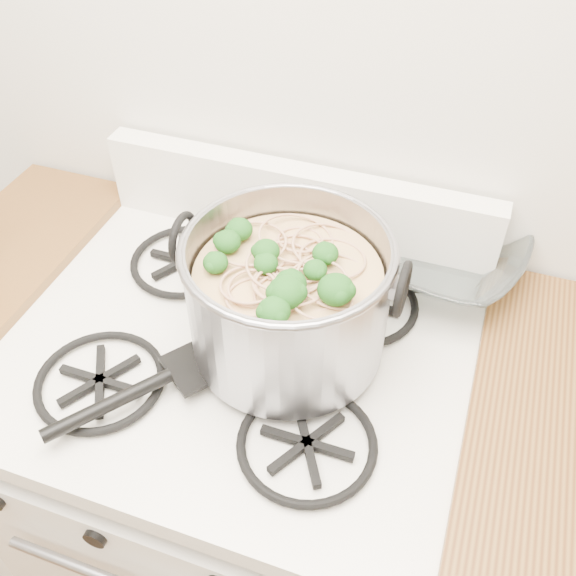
# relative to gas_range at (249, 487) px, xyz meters

# --- Properties ---
(gas_range) EXTENTS (0.76, 0.66, 0.92)m
(gas_range) POSITION_rel_gas_range_xyz_m (0.00, 0.00, 0.00)
(gas_range) COLOR white
(gas_range) RESTS_ON ground
(counter_left) EXTENTS (0.25, 0.65, 0.92)m
(counter_left) POSITION_rel_gas_range_xyz_m (-0.51, 0.00, 0.02)
(counter_left) COLOR silver
(counter_left) RESTS_ON ground
(stock_pot) EXTENTS (0.35, 0.32, 0.21)m
(stock_pot) POSITION_rel_gas_range_xyz_m (0.08, 0.02, 0.59)
(stock_pot) COLOR gray
(stock_pot) RESTS_ON gas_range
(spatula) EXTENTS (0.42, 0.42, 0.02)m
(spatula) POSITION_rel_gas_range_xyz_m (-0.03, -0.07, 0.50)
(spatula) COLOR black
(spatula) RESTS_ON gas_range
(glass_bowl) EXTENTS (0.14, 0.14, 0.03)m
(glass_bowl) POSITION_rel_gas_range_xyz_m (0.29, 0.28, 0.50)
(glass_bowl) COLOR white
(glass_bowl) RESTS_ON gas_range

